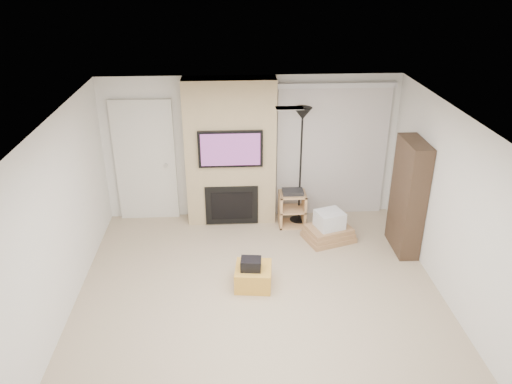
{
  "coord_description": "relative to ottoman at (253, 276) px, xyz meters",
  "views": [
    {
      "loc": [
        -0.37,
        -5.28,
        4.22
      ],
      "look_at": [
        0.0,
        1.2,
        1.15
      ],
      "focal_mm": 35.0,
      "sensor_mm": 36.0,
      "label": 1
    }
  ],
  "objects": [
    {
      "name": "fireplace_wall",
      "position": [
        -0.27,
        2.0,
        1.09
      ],
      "size": [
        1.5,
        0.47,
        2.5
      ],
      "color": "tan",
      "rests_on": "floor"
    },
    {
      "name": "box_stack",
      "position": [
        1.3,
        1.2,
        0.04
      ],
      "size": [
        0.9,
        0.78,
        0.51
      ],
      "color": "#A87C52",
      "rests_on": "floor"
    },
    {
      "name": "bookshelf",
      "position": [
        2.41,
        0.88,
        0.75
      ],
      "size": [
        0.3,
        0.8,
        1.8
      ],
      "color": "#35261A",
      "rests_on": "floor"
    },
    {
      "name": "floor",
      "position": [
        0.08,
        -0.54,
        -0.15
      ],
      "size": [
        5.0,
        5.5,
        0.0
      ],
      "primitive_type": "cube",
      "color": "tan",
      "rests_on": "ground"
    },
    {
      "name": "entry_door",
      "position": [
        -1.72,
        2.17,
        0.9
      ],
      "size": [
        1.02,
        0.11,
        2.14
      ],
      "color": "silver",
      "rests_on": "floor"
    },
    {
      "name": "wall_back",
      "position": [
        0.08,
        2.21,
        1.1
      ],
      "size": [
        5.0,
        0.0,
        2.5
      ],
      "primitive_type": "cube",
      "rotation": [
        1.57,
        0.0,
        0.0
      ],
      "color": "white",
      "rests_on": "ground"
    },
    {
      "name": "floor_lamp",
      "position": [
        0.89,
        1.85,
        1.46
      ],
      "size": [
        0.3,
        0.3,
        2.05
      ],
      "color": "black",
      "rests_on": "floor"
    },
    {
      "name": "ceiling",
      "position": [
        0.08,
        -0.54,
        2.35
      ],
      "size": [
        5.0,
        5.5,
        0.0
      ],
      "primitive_type": "cube",
      "color": "white",
      "rests_on": "wall_back"
    },
    {
      "name": "hvac_vent",
      "position": [
        0.48,
        0.26,
        2.35
      ],
      "size": [
        0.35,
        0.18,
        0.01
      ],
      "primitive_type": "cube",
      "color": "silver",
      "rests_on": "ceiling"
    },
    {
      "name": "av_stand",
      "position": [
        0.76,
        1.73,
        0.2
      ],
      "size": [
        0.45,
        0.38,
        0.66
      ],
      "color": "tan",
      "rests_on": "floor"
    },
    {
      "name": "vertical_blinds",
      "position": [
        1.48,
        2.16,
        1.12
      ],
      "size": [
        1.98,
        0.1,
        2.37
      ],
      "color": "silver",
      "rests_on": "floor"
    },
    {
      "name": "black_bag",
      "position": [
        -0.03,
        -0.04,
        0.23
      ],
      "size": [
        0.3,
        0.25,
        0.16
      ],
      "primitive_type": "cube",
      "rotation": [
        0.0,
        0.0,
        -0.11
      ],
      "color": "black",
      "rests_on": "ottoman"
    },
    {
      "name": "wall_right",
      "position": [
        2.58,
        -0.54,
        1.1
      ],
      "size": [
        0.0,
        5.5,
        2.5
      ],
      "primitive_type": "cube",
      "rotation": [
        1.57,
        0.0,
        1.57
      ],
      "color": "white",
      "rests_on": "ground"
    },
    {
      "name": "wall_left",
      "position": [
        -2.42,
        -0.54,
        1.1
      ],
      "size": [
        0.0,
        5.5,
        2.5
      ],
      "primitive_type": "cube",
      "rotation": [
        1.57,
        0.0,
        1.57
      ],
      "color": "white",
      "rests_on": "ground"
    },
    {
      "name": "ottoman",
      "position": [
        0.0,
        0.0,
        0.0
      ],
      "size": [
        0.55,
        0.55,
        0.3
      ],
      "primitive_type": "cube",
      "rotation": [
        0.0,
        0.0,
        -0.11
      ],
      "color": "gold",
      "rests_on": "floor"
    }
  ]
}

